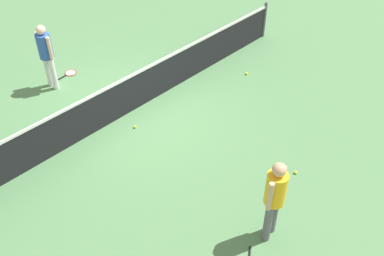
% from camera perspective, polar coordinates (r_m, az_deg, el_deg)
% --- Properties ---
extents(ground_plane, '(40.00, 40.00, 0.00)m').
position_cam_1_polar(ground_plane, '(10.67, -7.18, 2.53)').
color(ground_plane, '#4C7A4C').
extents(court_net, '(10.09, 0.09, 1.07)m').
position_cam_1_polar(court_net, '(10.37, -7.41, 4.74)').
color(court_net, '#4C4C51').
rests_on(court_net, ground_plane).
extents(player_near_side, '(0.53, 0.39, 1.70)m').
position_cam_1_polar(player_near_side, '(7.32, 10.60, -8.49)').
color(player_near_side, '#595960').
rests_on(player_near_side, ground_plane).
extents(player_far_side, '(0.36, 0.52, 1.70)m').
position_cam_1_polar(player_far_side, '(11.35, -18.28, 9.30)').
color(player_far_side, white).
rests_on(player_far_side, ground_plane).
extents(tennis_racket_far_player, '(0.60, 0.35, 0.03)m').
position_cam_1_polar(tennis_racket_far_player, '(12.26, -15.44, 6.80)').
color(tennis_racket_far_player, red).
rests_on(tennis_racket_far_player, ground_plane).
extents(tennis_ball_by_net, '(0.07, 0.07, 0.07)m').
position_cam_1_polar(tennis_ball_by_net, '(9.16, 13.19, -5.58)').
color(tennis_ball_by_net, '#C6E033').
rests_on(tennis_ball_by_net, ground_plane).
extents(tennis_ball_midcourt, '(0.07, 0.07, 0.07)m').
position_cam_1_polar(tennis_ball_midcourt, '(11.87, 7.03, 6.98)').
color(tennis_ball_midcourt, '#C6E033').
rests_on(tennis_ball_midcourt, ground_plane).
extents(tennis_ball_baseline, '(0.07, 0.07, 0.07)m').
position_cam_1_polar(tennis_ball_baseline, '(10.07, -7.36, 0.17)').
color(tennis_ball_baseline, '#C6E033').
rests_on(tennis_ball_baseline, ground_plane).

